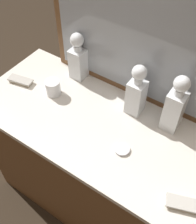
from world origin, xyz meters
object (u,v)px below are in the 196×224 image
(silver_brush_far_right, at_px, (184,204))
(silver_brush_right, at_px, (20,81))
(crystal_decanter_left, at_px, (78,60))
(porcelain_dish, at_px, (122,149))
(crystal_tumbler_right, at_px, (53,88))
(crystal_decanter_right, at_px, (174,109))
(crystal_decanter_front, at_px, (136,94))

(silver_brush_far_right, distance_m, silver_brush_right, 1.05)
(crystal_decanter_left, distance_m, porcelain_dish, 0.57)
(crystal_tumbler_right, relative_size, silver_brush_far_right, 0.56)
(crystal_decanter_left, bearing_deg, crystal_decanter_right, -4.95)
(crystal_decanter_left, relative_size, crystal_decanter_front, 0.97)
(crystal_tumbler_right, height_order, silver_brush_right, crystal_tumbler_right)
(crystal_decanter_right, height_order, crystal_decanter_front, crystal_decanter_right)
(crystal_decanter_front, xyz_separation_m, silver_brush_right, (-0.63, -0.17, -0.10))
(crystal_decanter_left, height_order, porcelain_dish, crystal_decanter_left)
(crystal_decanter_front, distance_m, crystal_tumbler_right, 0.45)
(crystal_decanter_left, bearing_deg, silver_brush_right, -136.20)
(crystal_decanter_front, height_order, silver_brush_right, crystal_decanter_front)
(crystal_decanter_left, xyz_separation_m, crystal_decanter_front, (0.39, -0.06, 0.00))
(crystal_decanter_right, distance_m, silver_brush_right, 0.85)
(silver_brush_right, bearing_deg, crystal_tumbler_right, 10.59)
(porcelain_dish, bearing_deg, crystal_decanter_front, 106.94)
(crystal_decanter_front, bearing_deg, crystal_decanter_right, 1.67)
(crystal_tumbler_right, bearing_deg, crystal_decanter_left, 80.92)
(crystal_decanter_front, xyz_separation_m, crystal_tumbler_right, (-0.42, -0.13, -0.08))
(crystal_decanter_front, bearing_deg, silver_brush_right, -164.61)
(crystal_tumbler_right, height_order, porcelain_dish, crystal_tumbler_right)
(silver_brush_far_right, relative_size, silver_brush_right, 1.01)
(crystal_tumbler_right, bearing_deg, porcelain_dish, -12.41)
(porcelain_dish, bearing_deg, silver_brush_right, 174.33)
(crystal_decanter_right, height_order, crystal_decanter_left, crystal_decanter_right)
(crystal_decanter_left, bearing_deg, crystal_tumbler_right, -99.08)
(crystal_decanter_right, bearing_deg, porcelain_dish, -115.44)
(crystal_decanter_right, relative_size, crystal_decanter_front, 1.10)
(crystal_decanter_right, xyz_separation_m, silver_brush_far_right, (0.22, -0.34, -0.12))
(silver_brush_right, xyz_separation_m, porcelain_dish, (0.71, -0.07, -0.01))
(crystal_tumbler_right, relative_size, porcelain_dish, 1.20)
(silver_brush_right, bearing_deg, crystal_decanter_front, 15.39)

